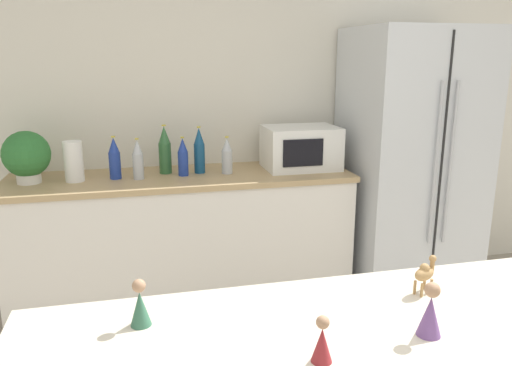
# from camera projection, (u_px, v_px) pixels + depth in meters

# --- Properties ---
(wall_back) EXTENTS (8.00, 0.06, 2.55)m
(wall_back) POSITION_uv_depth(u_px,v_px,m) (242.00, 111.00, 3.49)
(wall_back) COLOR silver
(wall_back) RESTS_ON ground_plane
(back_counter) EXTENTS (2.16, 0.63, 0.92)m
(back_counter) POSITION_uv_depth(u_px,v_px,m) (184.00, 243.00, 3.28)
(back_counter) COLOR silver
(back_counter) RESTS_ON ground_plane
(refrigerator) EXTENTS (0.82, 0.77, 1.84)m
(refrigerator) POSITION_uv_depth(u_px,v_px,m) (409.00, 166.00, 3.43)
(refrigerator) COLOR silver
(refrigerator) RESTS_ON ground_plane
(potted_plant) EXTENTS (0.27, 0.27, 0.31)m
(potted_plant) POSITION_uv_depth(u_px,v_px,m) (27.00, 156.00, 2.93)
(potted_plant) COLOR silver
(potted_plant) RESTS_ON back_counter
(paper_towel_roll) EXTENTS (0.11, 0.11, 0.24)m
(paper_towel_roll) POSITION_uv_depth(u_px,v_px,m) (74.00, 161.00, 2.98)
(paper_towel_roll) COLOR white
(paper_towel_roll) RESTS_ON back_counter
(microwave) EXTENTS (0.48, 0.37, 0.28)m
(microwave) POSITION_uv_depth(u_px,v_px,m) (301.00, 148.00, 3.32)
(microwave) COLOR white
(microwave) RESTS_ON back_counter
(back_bottle_0) EXTENTS (0.07, 0.07, 0.25)m
(back_bottle_0) POSITION_uv_depth(u_px,v_px,m) (138.00, 160.00, 3.03)
(back_bottle_0) COLOR #B2B7BC
(back_bottle_0) RESTS_ON back_counter
(back_bottle_1) EXTENTS (0.07, 0.07, 0.26)m
(back_bottle_1) POSITION_uv_depth(u_px,v_px,m) (115.00, 159.00, 3.04)
(back_bottle_1) COLOR navy
(back_bottle_1) RESTS_ON back_counter
(back_bottle_2) EXTENTS (0.07, 0.07, 0.30)m
(back_bottle_2) POSITION_uv_depth(u_px,v_px,m) (199.00, 151.00, 3.19)
(back_bottle_2) COLOR navy
(back_bottle_2) RESTS_ON back_counter
(back_bottle_3) EXTENTS (0.06, 0.06, 0.25)m
(back_bottle_3) POSITION_uv_depth(u_px,v_px,m) (183.00, 157.00, 3.12)
(back_bottle_3) COLOR navy
(back_bottle_3) RESTS_ON back_counter
(back_bottle_4) EXTENTS (0.07, 0.07, 0.24)m
(back_bottle_4) POSITION_uv_depth(u_px,v_px,m) (227.00, 156.00, 3.18)
(back_bottle_4) COLOR #B2B7BC
(back_bottle_4) RESTS_ON back_counter
(back_bottle_5) EXTENTS (0.08, 0.08, 0.31)m
(back_bottle_5) POSITION_uv_depth(u_px,v_px,m) (165.00, 150.00, 3.18)
(back_bottle_5) COLOR #2D6033
(back_bottle_5) RESTS_ON back_counter
(camel_figurine) EXTENTS (0.09, 0.07, 0.11)m
(camel_figurine) POSITION_uv_depth(u_px,v_px,m) (425.00, 273.00, 1.50)
(camel_figurine) COLOR #A87F4C
(camel_figurine) RESTS_ON bar_counter
(wise_man_figurine_blue) EXTENTS (0.05, 0.05, 0.12)m
(wise_man_figurine_blue) POSITION_uv_depth(u_px,v_px,m) (322.00, 342.00, 1.16)
(wise_man_figurine_blue) COLOR maroon
(wise_man_figurine_blue) RESTS_ON bar_counter
(wise_man_figurine_crimson) EXTENTS (0.06, 0.06, 0.15)m
(wise_man_figurine_crimson) POSITION_uv_depth(u_px,v_px,m) (430.00, 313.00, 1.27)
(wise_man_figurine_crimson) COLOR #6B4784
(wise_man_figurine_crimson) RESTS_ON bar_counter
(wise_man_figurine_purple) EXTENTS (0.06, 0.06, 0.13)m
(wise_man_figurine_purple) POSITION_uv_depth(u_px,v_px,m) (140.00, 306.00, 1.32)
(wise_man_figurine_purple) COLOR #33664C
(wise_man_figurine_purple) RESTS_ON bar_counter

